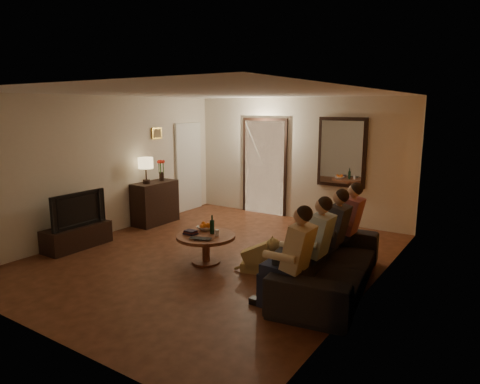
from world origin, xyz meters
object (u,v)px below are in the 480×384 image
Objects in this scene: sofa at (330,261)px; person_d at (347,228)px; table_lamp at (146,170)px; wine_bottle at (212,224)px; tv at (75,209)px; coffee_table at (206,249)px; person_c at (332,238)px; laptop at (199,240)px; person_a at (293,263)px; dresser at (155,203)px; tv_stand at (77,237)px; bowl at (205,228)px; person_b at (314,249)px; dog at (258,254)px.

sofa is 0.94m from person_d.
table_lamp reaches higher than wine_bottle.
tv is 1.13× the size of coffee_table.
person_c is 3.65× the size of laptop.
table_lamp is 0.45× the size of person_c.
dresser is at bearing 154.55° from person_a.
bowl is (2.14, 0.86, 0.29)m from tv_stand.
person_b is at bearing -90.00° from person_c.
person_b is at bearing -18.38° from dresser.
dog is (-0.97, 0.82, -0.32)m from person_a.
person_a reaches higher than dresser.
tv is at bearing -90.00° from dresser.
table_lamp is 0.22× the size of sofa.
sofa is at bearing 83.66° from person_a.
laptop is (-1.76, -0.76, -0.14)m from person_c.
dresser is 4.25m from person_c.
person_b is 1.31× the size of coffee_table.
tv_stand is at bearing -162.72° from wine_bottle.
tv_stand is 2.52m from wine_bottle.
dresser is 3.18× the size of wine_bottle.
person_c reaches higher than sofa.
person_c is 1.00× the size of person_d.
table_lamp is 4.21m from person_d.
coffee_table is (-1.86, 0.72, -0.38)m from person_a.
person_d is at bearing 90.00° from person_c.
person_a is at bearing -90.00° from person_b.
person_d is (-0.10, 0.90, 0.24)m from sofa.
person_d reaches higher than sofa.
wine_bottle is at bearing 155.60° from person_a.
sofa is at bearing -79.17° from tv.
person_d is (4.18, 1.72, 0.41)m from tv_stand.
dog is 1.09m from bowl.
dresser is 0.95× the size of tv.
sofa reaches higher than coffee_table.
wine_bottle is (2.37, 0.74, -0.08)m from tv.
person_b is 3.65× the size of laptop.
coffee_table is at bearing 158.82° from person_a.
person_b is 3.87× the size of wine_bottle.
table_lamp is (0.00, -0.22, 0.71)m from dresser.
person_c is 1.92m from laptop.
person_c is at bearing 11.90° from wine_bottle.
laptop is at bearing -28.75° from table_lamp.
dresser is 0.82× the size of person_d.
dresser is 0.82× the size of person_b.
tv_stand is at bearing -164.64° from coffee_table.
sofa is 2.71× the size of coffee_table.
wine_bottle is (0.23, -0.12, 0.12)m from bowl.
person_c is at bearing -75.01° from tv.
person_c is (4.18, 1.12, 0.41)m from tv_stand.
coffee_table reaches higher than tv_stand.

